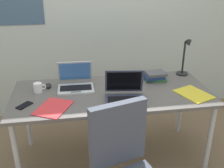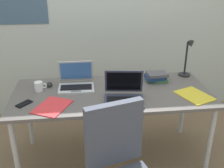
% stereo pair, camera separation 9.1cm
% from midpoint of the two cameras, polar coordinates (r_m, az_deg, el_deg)
% --- Properties ---
extents(ground_plane, '(12.00, 12.00, 0.00)m').
position_cam_midpoint_polar(ground_plane, '(2.89, 0.94, -15.03)').
color(ground_plane, '#7A6047').
extents(wall_back, '(6.00, 0.13, 2.60)m').
position_cam_midpoint_polar(wall_back, '(3.37, -1.53, 15.19)').
color(wall_back, '#B2BCB7').
rests_on(wall_back, ground_plane).
extents(desk, '(1.80, 0.80, 0.74)m').
position_cam_midpoint_polar(desk, '(2.51, 1.04, -2.86)').
color(desk, '#595451').
rests_on(desk, ground_plane).
extents(desk_lamp, '(0.12, 0.18, 0.40)m').
position_cam_midpoint_polar(desk_lamp, '(2.87, 16.40, 5.14)').
color(desk_lamp, black).
rests_on(desk_lamp, desk).
extents(laptop_far_corner, '(0.37, 0.33, 0.24)m').
position_cam_midpoint_polar(laptop_far_corner, '(2.33, 3.64, -2.28)').
color(laptop_far_corner, '#33384C').
rests_on(laptop_far_corner, desk).
extents(laptop_front_left, '(0.33, 0.30, 0.24)m').
position_cam_midpoint_polar(laptop_front_left, '(2.58, -6.51, 0.26)').
color(laptop_front_left, '#B7BABC').
rests_on(laptop_front_left, desk).
extents(computer_mouse, '(0.06, 0.10, 0.03)m').
position_cam_midpoint_polar(computer_mouse, '(2.66, -12.03, -0.10)').
color(computer_mouse, black).
rests_on(computer_mouse, desk).
extents(cell_phone, '(0.14, 0.15, 0.01)m').
position_cam_midpoint_polar(cell_phone, '(2.38, -16.87, -3.98)').
color(cell_phone, black).
rests_on(cell_phone, desk).
extents(book_stack, '(0.23, 0.17, 0.09)m').
position_cam_midpoint_polar(book_stack, '(2.75, 10.19, 1.51)').
color(book_stack, '#336638').
rests_on(book_stack, desk).
extents(paper_folder_by_keyboard, '(0.34, 0.38, 0.01)m').
position_cam_midpoint_polar(paper_folder_by_keyboard, '(2.28, -11.27, -4.67)').
color(paper_folder_by_keyboard, red).
rests_on(paper_folder_by_keyboard, desk).
extents(paper_folder_front_right, '(0.33, 0.37, 0.01)m').
position_cam_midpoint_polar(paper_folder_front_right, '(2.54, 17.87, -2.32)').
color(paper_folder_front_right, gold).
rests_on(paper_folder_front_right, desk).
extents(coffee_mug, '(0.11, 0.08, 0.09)m').
position_cam_midpoint_polar(coffee_mug, '(2.57, -14.08, -0.50)').
color(coffee_mug, white).
rests_on(coffee_mug, desk).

